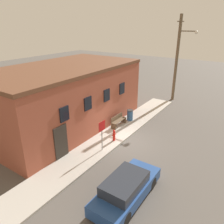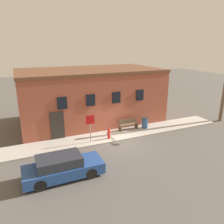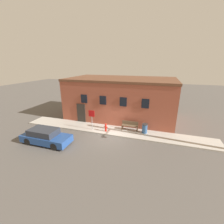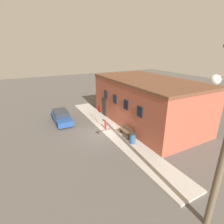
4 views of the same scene
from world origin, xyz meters
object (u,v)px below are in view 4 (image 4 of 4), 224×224
at_px(trash_bin, 133,138).
at_px(parked_car, 61,117).
at_px(stop_sign, 99,112).
at_px(bench, 126,131).
at_px(fire_hydrant, 105,125).

xyz_separation_m(trash_bin, parked_car, (-7.74, -4.21, 0.03)).
xyz_separation_m(stop_sign, bench, (3.58, 1.07, -0.95)).
distance_m(bench, trash_bin, 1.48).
xyz_separation_m(stop_sign, trash_bin, (5.04, 0.83, -0.94)).
bearing_deg(bench, parked_car, -144.68).
bearing_deg(trash_bin, fire_hydrant, -167.61).
height_order(bench, parked_car, parked_car).
relative_size(stop_sign, bench, 1.27).
bearing_deg(stop_sign, bench, 16.62).
xyz_separation_m(bench, parked_car, (-6.28, -4.45, 0.04)).
xyz_separation_m(fire_hydrant, parked_car, (-4.12, -3.41, 0.08)).
bearing_deg(parked_car, trash_bin, 28.55).
distance_m(fire_hydrant, trash_bin, 3.71).
relative_size(fire_hydrant, parked_car, 0.20).
distance_m(fire_hydrant, bench, 2.39).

